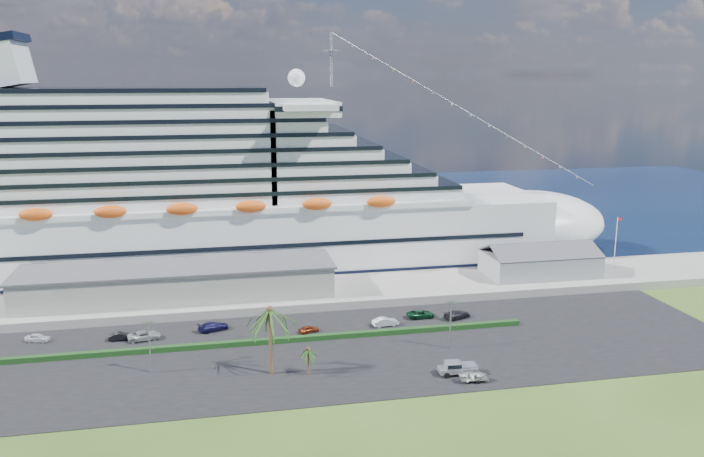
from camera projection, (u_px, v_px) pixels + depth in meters
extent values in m
plane|color=#324C19|center=(341.00, 380.00, 102.75)|extent=(420.00, 420.00, 0.00)
cube|color=black|center=(328.00, 351.00, 113.25)|extent=(140.00, 38.00, 0.12)
cube|color=gray|center=(305.00, 293.00, 140.79)|extent=(240.00, 20.00, 1.80)
cube|color=black|center=(268.00, 213.00, 227.03)|extent=(420.00, 160.00, 0.02)
cube|color=silver|center=(205.00, 237.00, 158.28)|extent=(160.00, 30.00, 16.00)
ellipsoid|color=silver|center=(526.00, 223.00, 173.88)|extent=(40.00, 30.00, 16.00)
cube|color=black|center=(206.00, 266.00, 159.77)|extent=(164.00, 30.60, 2.40)
cube|color=silver|center=(144.00, 145.00, 151.21)|extent=(128.00, 26.00, 24.80)
cube|color=silver|center=(300.00, 107.00, 156.29)|extent=(14.00, 38.00, 3.20)
cylinder|color=gray|center=(331.00, 60.00, 155.38)|extent=(0.70, 0.70, 12.00)
ellipsoid|color=#D85114|center=(182.00, 209.00, 140.25)|extent=(90.00, 2.40, 2.60)
ellipsoid|color=#D85114|center=(187.00, 185.00, 170.46)|extent=(90.00, 2.40, 2.60)
cube|color=black|center=(204.00, 234.00, 158.11)|extent=(144.00, 30.40, 0.90)
cube|color=gray|center=(179.00, 282.00, 135.06)|extent=(60.00, 14.00, 6.00)
cube|color=#4C4C54|center=(178.00, 267.00, 134.38)|extent=(61.00, 15.00, 0.40)
cube|color=gray|center=(540.00, 264.00, 150.21)|extent=(24.00, 12.00, 4.80)
cube|color=#4C4C54|center=(547.00, 251.00, 146.55)|extent=(24.00, 6.31, 2.74)
cube|color=#4C4C54|center=(535.00, 245.00, 152.29)|extent=(24.00, 6.31, 2.74)
cylinder|color=silver|center=(615.00, 244.00, 152.93)|extent=(0.16, 0.16, 12.00)
cube|color=red|center=(620.00, 219.00, 151.81)|extent=(1.00, 0.04, 0.70)
cube|color=black|center=(277.00, 340.00, 116.36)|extent=(88.00, 1.10, 0.90)
cylinder|color=gray|center=(150.00, 348.00, 104.03)|extent=(0.24, 0.24, 8.00)
cube|color=gray|center=(148.00, 322.00, 103.13)|extent=(1.60, 0.35, 0.35)
cylinder|color=gray|center=(450.00, 325.00, 113.39)|extent=(0.24, 0.24, 8.00)
cube|color=gray|center=(451.00, 302.00, 112.50)|extent=(1.60, 0.35, 0.35)
cylinder|color=#47301E|center=(271.00, 342.00, 103.47)|extent=(0.54, 0.54, 10.50)
sphere|color=#47301E|center=(270.00, 309.00, 102.32)|extent=(0.98, 0.98, 0.98)
cylinder|color=#47301E|center=(308.00, 362.00, 103.80)|extent=(0.35, 0.35, 4.20)
sphere|color=#47301E|center=(308.00, 349.00, 103.34)|extent=(0.73, 0.73, 0.73)
imported|color=silver|center=(38.00, 338.00, 116.87)|extent=(4.38, 2.60, 1.40)
imported|color=black|center=(121.00, 336.00, 117.63)|extent=(4.26, 1.87, 1.36)
imported|color=#A5AAAE|center=(144.00, 336.00, 117.70)|extent=(5.91, 3.68, 1.52)
imported|color=#12103B|center=(213.00, 326.00, 121.95)|extent=(5.88, 4.06, 1.58)
imported|color=maroon|center=(309.00, 329.00, 121.10)|extent=(3.95, 2.54, 1.25)
imported|color=silver|center=(385.00, 322.00, 124.21)|extent=(4.92, 2.21, 1.57)
imported|color=#0E381F|center=(421.00, 314.00, 128.37)|extent=(5.28, 2.48, 1.46)
imported|color=black|center=(457.00, 314.00, 128.06)|extent=(5.80, 3.90, 1.56)
cylinder|color=black|center=(447.00, 376.00, 102.81)|extent=(0.88, 0.34, 0.87)
cylinder|color=black|center=(442.00, 370.00, 104.77)|extent=(0.88, 0.34, 0.87)
cylinder|color=black|center=(471.00, 373.00, 103.54)|extent=(0.88, 0.34, 0.87)
cylinder|color=black|center=(466.00, 368.00, 105.51)|extent=(0.88, 0.34, 0.87)
cube|color=#ABADB2|center=(458.00, 369.00, 104.11)|extent=(5.94, 2.45, 0.76)
cube|color=#ABADB2|center=(467.00, 366.00, 104.32)|extent=(2.70, 2.23, 0.59)
cube|color=#ABADB2|center=(453.00, 365.00, 103.79)|extent=(2.48, 2.17, 1.03)
cube|color=black|center=(453.00, 364.00, 103.77)|extent=(2.26, 2.21, 0.59)
cube|color=#ABADB2|center=(442.00, 369.00, 103.57)|extent=(1.07, 2.10, 0.38)
cube|color=gray|center=(474.00, 379.00, 101.59)|extent=(4.26, 1.86, 0.11)
cylinder|color=gray|center=(462.00, 380.00, 101.22)|extent=(1.98, 0.23, 0.07)
cylinder|color=black|center=(478.00, 382.00, 100.93)|extent=(0.59, 0.24, 0.58)
cylinder|color=black|center=(474.00, 378.00, 102.48)|extent=(0.59, 0.24, 0.58)
imported|color=silver|center=(474.00, 375.00, 101.47)|extent=(4.82, 3.62, 0.95)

